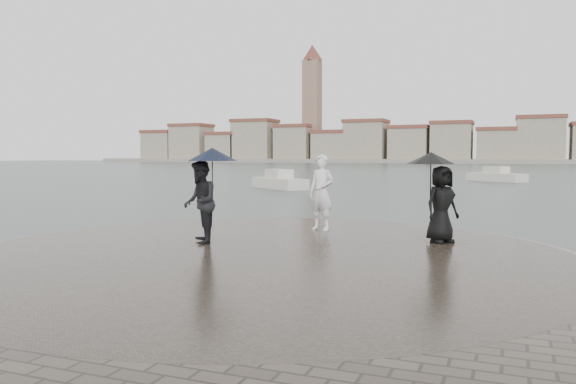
% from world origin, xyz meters
% --- Properties ---
extents(ground, '(400.00, 400.00, 0.00)m').
position_xyz_m(ground, '(0.00, 0.00, 0.00)').
color(ground, '#2B3835').
rests_on(ground, ground).
extents(kerb_ring, '(12.50, 12.50, 0.32)m').
position_xyz_m(kerb_ring, '(0.00, 3.50, 0.16)').
color(kerb_ring, gray).
rests_on(kerb_ring, ground).
extents(quay_tip, '(11.90, 11.90, 0.36)m').
position_xyz_m(quay_tip, '(0.00, 3.50, 0.18)').
color(quay_tip, '#2D261E').
rests_on(quay_tip, ground).
extents(statue, '(0.79, 0.62, 1.90)m').
position_xyz_m(statue, '(0.04, 6.94, 1.31)').
color(statue, white).
rests_on(statue, quay_tip).
extents(visitor_left, '(1.30, 1.18, 2.04)m').
position_xyz_m(visitor_left, '(-1.63, 3.99, 1.49)').
color(visitor_left, black).
rests_on(visitor_left, quay_tip).
extents(visitor_right, '(1.24, 1.11, 1.95)m').
position_xyz_m(visitor_right, '(3.01, 6.02, 1.48)').
color(visitor_right, black).
rests_on(visitor_right, quay_tip).
extents(far_skyline, '(260.00, 20.00, 37.00)m').
position_xyz_m(far_skyline, '(-6.29, 160.71, 5.61)').
color(far_skyline, gray).
rests_on(far_skyline, ground).
extents(boats, '(37.20, 21.54, 1.50)m').
position_xyz_m(boats, '(5.03, 38.41, 0.38)').
color(boats, beige).
rests_on(boats, ground).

